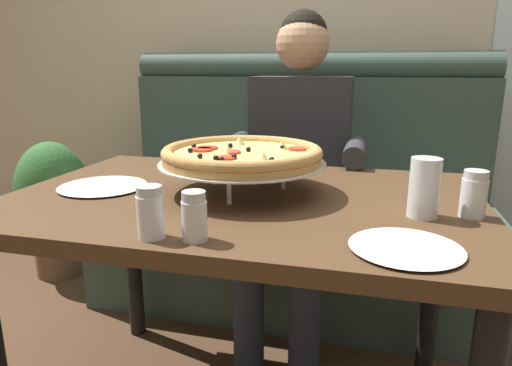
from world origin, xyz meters
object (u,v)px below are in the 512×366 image
object	(u,v)px
diner_main	(297,157)
shaker_oregano	(473,198)
potted_plant	(54,202)
drinking_glass	(424,191)
booth_bench	(295,211)
shaker_parmesan	(151,216)
shaker_pepper_flakes	(193,219)
plate_near_left	(103,184)
pizza	(242,155)
dining_table	(243,226)
plate_near_right	(406,245)

from	to	relation	value
diner_main	shaker_oregano	size ratio (longest dim) A/B	11.70
potted_plant	drinking_glass	bearing A→B (deg)	-26.27
booth_bench	shaker_oregano	size ratio (longest dim) A/B	15.99
drinking_glass	shaker_oregano	bearing A→B (deg)	13.45
shaker_parmesan	drinking_glass	world-z (taller)	drinking_glass
booth_bench	shaker_parmesan	xyz separation A→B (m)	(-0.09, -1.23, 0.37)
shaker_oregano	shaker_pepper_flakes	bearing A→B (deg)	-152.61
shaker_pepper_flakes	drinking_glass	bearing A→B (deg)	30.36
shaker_oregano	plate_near_left	distance (m)	0.97
booth_bench	plate_near_left	distance (m)	1.06
pizza	plate_near_left	bearing A→B (deg)	-171.67
shaker_oregano	drinking_glass	bearing A→B (deg)	-166.55
shaker_pepper_flakes	shaker_parmesan	distance (m)	0.09
dining_table	shaker_oregano	world-z (taller)	shaker_oregano
shaker_pepper_flakes	drinking_glass	size ratio (longest dim) A/B	0.73
shaker_oregano	booth_bench	bearing A→B (deg)	120.93
shaker_oregano	drinking_glass	distance (m)	0.11
dining_table	shaker_oregano	distance (m)	0.58
shaker_oregano	plate_near_right	size ratio (longest dim) A/B	0.51
shaker_pepper_flakes	potted_plant	distance (m)	1.68
shaker_oregano	potted_plant	distance (m)	1.99
drinking_glass	plate_near_right	bearing A→B (deg)	-102.73
shaker_parmesan	pizza	bearing A→B (deg)	77.80
potted_plant	shaker_parmesan	bearing A→B (deg)	-44.15
dining_table	potted_plant	world-z (taller)	dining_table
booth_bench	shaker_parmesan	bearing A→B (deg)	-94.16
shaker_pepper_flakes	plate_near_left	size ratio (longest dim) A/B	0.41
diner_main	dining_table	bearing A→B (deg)	-94.09
shaker_pepper_flakes	plate_near_right	distance (m)	0.41
dining_table	potted_plant	size ratio (longest dim) A/B	1.78
booth_bench	shaker_pepper_flakes	world-z (taller)	booth_bench
pizza	plate_near_right	distance (m)	0.52
booth_bench	dining_table	distance (m)	0.91
booth_bench	plate_near_left	bearing A→B (deg)	-113.89
plate_near_left	drinking_glass	distance (m)	0.86
shaker_pepper_flakes	shaker_parmesan	world-z (taller)	shaker_parmesan
booth_bench	shaker_pepper_flakes	distance (m)	1.28
diner_main	plate_near_right	xyz separation A→B (m)	(0.36, -0.91, 0.02)
booth_bench	plate_near_right	world-z (taller)	booth_bench
booth_bench	drinking_glass	size ratio (longest dim) A/B	12.72
dining_table	shaker_oregano	bearing A→B (deg)	-5.22
pizza	shaker_oregano	bearing A→B (deg)	-7.61
plate_near_right	potted_plant	distance (m)	1.96
shaker_pepper_flakes	drinking_glass	xyz separation A→B (m)	(0.45, 0.27, 0.02)
diner_main	shaker_parmesan	distance (m)	0.98
shaker_pepper_flakes	shaker_parmesan	bearing A→B (deg)	-174.21
dining_table	shaker_pepper_flakes	world-z (taller)	shaker_pepper_flakes
shaker_pepper_flakes	potted_plant	xyz separation A→B (m)	(-1.22, 1.09, -0.38)
diner_main	shaker_pepper_flakes	bearing A→B (deg)	-92.82
booth_bench	drinking_glass	world-z (taller)	booth_bench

